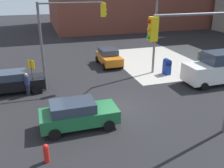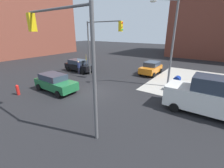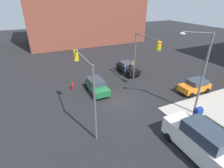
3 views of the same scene
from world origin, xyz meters
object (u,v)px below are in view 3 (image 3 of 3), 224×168
(traffic_signal_nw_corner, at_px, (143,51))
(coupe_black, at_px, (128,68))
(mailbox_blue, at_px, (198,114))
(traffic_signal_se_corner, at_px, (86,80))
(van_white_delivery, at_px, (199,140))
(coupe_green, at_px, (97,86))
(pedestrian_crossing, at_px, (125,71))
(hatchback_orange, at_px, (195,86))
(fire_hydrant, at_px, (73,86))
(street_lamp_corner, at_px, (200,69))

(traffic_signal_nw_corner, bearing_deg, coupe_black, 175.96)
(mailbox_blue, relative_size, coupe_black, 0.33)
(traffic_signal_nw_corner, height_order, traffic_signal_se_corner, same)
(van_white_delivery, bearing_deg, coupe_green, -164.11)
(traffic_signal_nw_corner, height_order, pedestrian_crossing, traffic_signal_nw_corner)
(traffic_signal_se_corner, relative_size, van_white_delivery, 1.20)
(traffic_signal_nw_corner, distance_m, coupe_green, 7.23)
(mailbox_blue, relative_size, hatchback_orange, 0.37)
(fire_hydrant, height_order, coupe_black, coupe_black)
(coupe_black, bearing_deg, traffic_signal_se_corner, -44.66)
(traffic_signal_nw_corner, relative_size, street_lamp_corner, 0.81)
(traffic_signal_nw_corner, xyz_separation_m, fire_hydrant, (-2.40, -8.70, -4.12))
(mailbox_blue, relative_size, van_white_delivery, 0.26)
(van_white_delivery, bearing_deg, mailbox_blue, 131.50)
(coupe_green, bearing_deg, fire_hydrant, -126.76)
(traffic_signal_nw_corner, height_order, hatchback_orange, traffic_signal_nw_corner)
(street_lamp_corner, bearing_deg, fire_hydrant, -135.72)
(coupe_green, height_order, coupe_black, same)
(fire_hydrant, xyz_separation_m, hatchback_orange, (7.00, 13.46, 0.36))
(mailbox_blue, distance_m, fire_hydrant, 14.50)
(street_lamp_corner, distance_m, mailbox_blue, 4.16)
(fire_hydrant, distance_m, hatchback_orange, 15.17)
(fire_hydrant, relative_size, coupe_black, 0.22)
(mailbox_blue, height_order, hatchback_orange, hatchback_orange)
(traffic_signal_nw_corner, bearing_deg, traffic_signal_se_corner, -59.98)
(pedestrian_crossing, bearing_deg, mailbox_blue, -12.20)
(fire_hydrant, xyz_separation_m, coupe_green, (1.90, 2.55, 0.36))
(traffic_signal_nw_corner, bearing_deg, van_white_delivery, -13.07)
(coupe_black, bearing_deg, traffic_signal_nw_corner, -4.04)
(coupe_green, height_order, van_white_delivery, van_white_delivery)
(van_white_delivery, xyz_separation_m, pedestrian_crossing, (-14.83, 2.00, -0.38))
(traffic_signal_nw_corner, xyz_separation_m, coupe_green, (-0.49, -6.15, -3.76))
(mailbox_blue, distance_m, van_white_delivery, 4.30)
(mailbox_blue, bearing_deg, street_lamp_corner, 157.35)
(traffic_signal_nw_corner, bearing_deg, pedestrian_crossing, -167.65)
(traffic_signal_nw_corner, height_order, street_lamp_corner, street_lamp_corner)
(mailbox_blue, xyz_separation_m, pedestrian_crossing, (-12.00, -1.20, 0.13))
(traffic_signal_se_corner, distance_m, van_white_delivery, 9.60)
(van_white_delivery, bearing_deg, hatchback_orange, 133.32)
(traffic_signal_se_corner, relative_size, pedestrian_crossing, 3.77)
(fire_hydrant, height_order, pedestrian_crossing, pedestrian_crossing)
(street_lamp_corner, bearing_deg, traffic_signal_se_corner, -103.30)
(traffic_signal_nw_corner, relative_size, hatchback_orange, 1.68)
(street_lamp_corner, xyz_separation_m, pedestrian_crossing, (-10.76, -1.72, -3.80))
(traffic_signal_nw_corner, distance_m, fire_hydrant, 9.92)
(traffic_signal_nw_corner, distance_m, hatchback_orange, 7.61)
(van_white_delivery, height_order, pedestrian_crossing, van_white_delivery)
(coupe_green, xyz_separation_m, hatchback_orange, (5.09, 10.91, -0.00))
(traffic_signal_nw_corner, distance_m, van_white_delivery, 12.40)
(hatchback_orange, height_order, coupe_black, same)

